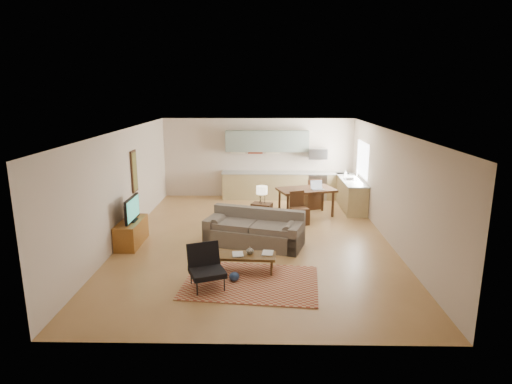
{
  "coord_description": "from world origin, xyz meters",
  "views": [
    {
      "loc": [
        0.19,
        -10.08,
        3.64
      ],
      "look_at": [
        0.0,
        0.3,
        1.15
      ],
      "focal_mm": 30.0,
      "sensor_mm": 36.0,
      "label": 1
    }
  ],
  "objects_px": {
    "tv_credenza": "(132,233)",
    "coffee_table": "(245,263)",
    "sofa": "(254,228)",
    "dining_table": "(306,202)",
    "console_table": "(262,214)",
    "armchair": "(207,268)"
  },
  "relations": [
    {
      "from": "coffee_table",
      "to": "dining_table",
      "type": "height_order",
      "value": "dining_table"
    },
    {
      "from": "sofa",
      "to": "tv_credenza",
      "type": "relative_size",
      "value": 1.89
    },
    {
      "from": "sofa",
      "to": "armchair",
      "type": "bearing_deg",
      "value": -92.31
    },
    {
      "from": "sofa",
      "to": "tv_credenza",
      "type": "xyz_separation_m",
      "value": [
        -2.95,
        0.0,
        -0.12
      ]
    },
    {
      "from": "tv_credenza",
      "to": "sofa",
      "type": "bearing_deg",
      "value": -0.08
    },
    {
      "from": "sofa",
      "to": "dining_table",
      "type": "height_order",
      "value": "sofa"
    },
    {
      "from": "sofa",
      "to": "coffee_table",
      "type": "xyz_separation_m",
      "value": [
        -0.15,
        -1.57,
        -0.23
      ]
    },
    {
      "from": "tv_credenza",
      "to": "armchair",
      "type": "bearing_deg",
      "value": -47.51
    },
    {
      "from": "console_table",
      "to": "sofa",
      "type": "bearing_deg",
      "value": -77.47
    },
    {
      "from": "dining_table",
      "to": "tv_credenza",
      "type": "bearing_deg",
      "value": -168.28
    },
    {
      "from": "armchair",
      "to": "coffee_table",
      "type": "bearing_deg",
      "value": 26.71
    },
    {
      "from": "dining_table",
      "to": "armchair",
      "type": "bearing_deg",
      "value": -133.11
    },
    {
      "from": "tv_credenza",
      "to": "dining_table",
      "type": "xyz_separation_m",
      "value": [
        4.42,
        2.49,
        0.12
      ]
    },
    {
      "from": "armchair",
      "to": "dining_table",
      "type": "xyz_separation_m",
      "value": [
        2.29,
        4.81,
        0.0
      ]
    },
    {
      "from": "armchair",
      "to": "dining_table",
      "type": "bearing_deg",
      "value": 42.87
    },
    {
      "from": "sofa",
      "to": "dining_table",
      "type": "bearing_deg",
      "value": 76.65
    },
    {
      "from": "tv_credenza",
      "to": "coffee_table",
      "type": "bearing_deg",
      "value": -29.26
    },
    {
      "from": "coffee_table",
      "to": "console_table",
      "type": "distance_m",
      "value": 3.15
    },
    {
      "from": "tv_credenza",
      "to": "dining_table",
      "type": "distance_m",
      "value": 5.08
    },
    {
      "from": "sofa",
      "to": "dining_table",
      "type": "distance_m",
      "value": 2.89
    },
    {
      "from": "coffee_table",
      "to": "tv_credenza",
      "type": "relative_size",
      "value": 0.99
    },
    {
      "from": "coffee_table",
      "to": "tv_credenza",
      "type": "height_order",
      "value": "tv_credenza"
    }
  ]
}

